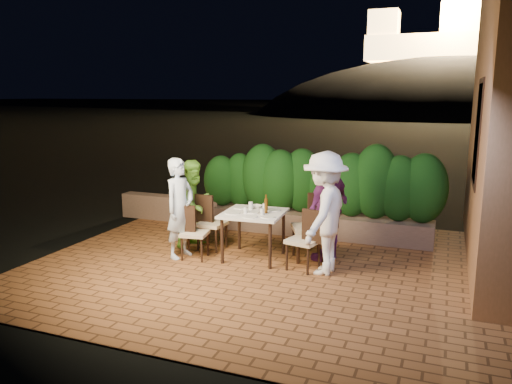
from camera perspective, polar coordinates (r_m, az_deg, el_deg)
The scene contains 31 objects.
ground at distance 7.28m, azimuth 0.39°, elevation -9.56°, with size 400.00×400.00×0.00m, color black.
terrace_floor at distance 7.74m, azimuth 1.72°, elevation -8.71°, with size 7.00×6.00×0.15m, color brown.
window_pane at distance 7.90m, azimuth 24.22°, elevation 6.16°, with size 0.08×1.00×1.40m, color black.
window_frame at distance 7.89m, azimuth 24.14°, elevation 6.16°, with size 0.06×1.15×1.55m, color black.
planter at distance 9.25m, azimuth 6.63°, elevation -3.66°, with size 4.20×0.55×0.40m, color brown.
hedge at distance 9.09m, azimuth 6.73°, elevation 0.91°, with size 4.00×0.70×1.10m, color #113A10, non-canonical shape.
parapet at distance 10.37m, azimuth -9.62°, elevation -1.83°, with size 2.20×0.30×0.50m, color brown.
hill at distance 66.69m, azimuth 20.76°, elevation 4.82°, with size 52.00×40.00×22.00m, color black.
fortress at distance 66.84m, azimuth 21.66°, elevation 17.25°, with size 26.00×8.00×8.00m, color #FFCC7A, non-canonical shape.
dining_table at distance 7.84m, azimuth -0.26°, elevation -4.98°, with size 0.92×0.92×0.75m, color white, non-canonical shape.
plate_nw at distance 7.67m, azimuth -2.73°, elevation -2.40°, with size 0.24×0.24×0.01m, color white.
plate_sw at distance 8.03m, azimuth -1.79°, elevation -1.79°, with size 0.22×0.22×0.01m, color white.
plate_ne at distance 7.43m, azimuth 1.39°, elevation -2.86°, with size 0.22×0.22×0.01m, color white.
plate_se at distance 7.87m, azimuth 2.00°, elevation -2.06°, with size 0.23×0.23×0.01m, color white.
plate_centre at distance 7.73m, azimuth -0.47°, elevation -2.30°, with size 0.23×0.23×0.01m, color white.
plate_front at distance 7.43m, azimuth -0.69°, elevation -2.85°, with size 0.22×0.22×0.01m, color white.
glass_nw at distance 7.64m, azimuth -1.22°, elevation -2.10°, with size 0.06×0.06×0.10m, color silver.
glass_sw at distance 7.91m, azimuth -0.60°, elevation -1.57°, with size 0.07×0.07×0.12m, color silver.
glass_ne at distance 7.57m, azimuth 0.70°, elevation -2.25°, with size 0.06×0.06×0.10m, color silver.
glass_se at distance 7.82m, azimuth 0.99°, elevation -1.75°, with size 0.07×0.07×0.12m, color silver.
beer_bottle at distance 7.67m, azimuth 1.16°, elevation -1.36°, with size 0.06×0.06×0.29m, color #4F2F0D, non-canonical shape.
bowl at distance 8.03m, azimuth 0.10°, elevation -1.66°, with size 0.18×0.18×0.04m, color white.
chair_left_front at distance 7.89m, azimuth -7.03°, elevation -4.59°, with size 0.39×0.39×0.85m, color black, non-canonical shape.
chair_left_back at distance 8.32m, azimuth -5.05°, elevation -3.49°, with size 0.42×0.42×0.91m, color black, non-canonical shape.
chair_right_front at distance 7.37m, azimuth 5.44°, elevation -5.39°, with size 0.43×0.43×0.92m, color black, non-canonical shape.
chair_right_back at distance 7.80m, azimuth 6.05°, elevation -3.94°, with size 0.49×0.49×1.06m, color black, non-canonical shape.
diner_blue at distance 7.91m, azimuth -8.69°, elevation -1.83°, with size 0.58×0.38×1.59m, color #C3DBFA.
diner_green at distance 8.44m, azimuth -7.01°, elevation -1.33°, with size 0.72×0.56×1.48m, color #7DD241.
diner_white at distance 7.17m, azimuth 7.84°, elevation -2.42°, with size 1.14×0.66×1.77m, color white.
diner_purple at distance 7.76m, azimuth 8.28°, elevation -1.63°, with size 1.00×0.42×1.71m, color #652570.
parapet_lamp at distance 10.17m, azimuth -8.34°, elevation -0.21°, with size 0.10×0.10×0.14m, color orange.
Camera 1 is at (2.41, -6.36, 2.56)m, focal length 35.00 mm.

